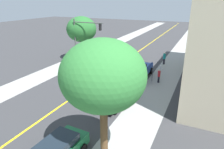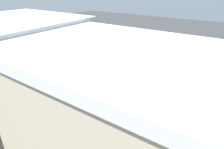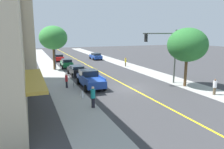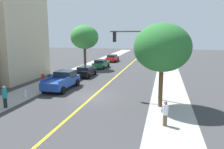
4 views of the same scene
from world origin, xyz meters
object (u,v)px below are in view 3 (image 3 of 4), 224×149
(pedestrian_yellow_shirt, at_px, (126,62))
(red_sedan_left_curb, at_px, (58,57))
(parking_meter, at_px, (74,80))
(black_sedan_left_curb, at_px, (77,70))
(blue_sedan_right_curb, at_px, (96,56))
(street_tree_left_near, at_px, (187,45))
(fire_hydrant, at_px, (82,94))
(traffic_light_mast, at_px, (166,48))
(blue_pickup_truck, at_px, (90,79))
(pedestrian_teal_shirt, at_px, (93,97))
(pedestrian_red_shirt, at_px, (66,80))
(street_lamp, at_px, (55,46))
(green_sedan_left_curb, at_px, (67,63))
(street_tree_right_corner, at_px, (53,38))
(pedestrian_white_shirt, at_px, (215,86))

(pedestrian_yellow_shirt, bearing_deg, red_sedan_left_curb, -153.95)
(parking_meter, bearing_deg, black_sedan_left_curb, 74.98)
(parking_meter, distance_m, blue_sedan_right_curb, 25.89)
(street_tree_left_near, relative_size, fire_hydrant, 9.26)
(traffic_light_mast, height_order, blue_pickup_truck, traffic_light_mast)
(pedestrian_teal_shirt, xyz_separation_m, pedestrian_red_shirt, (-0.91, 7.50, -0.08))
(parking_meter, xyz_separation_m, street_lamp, (-0.39, 12.82, 3.08))
(traffic_light_mast, height_order, black_sedan_left_curb, traffic_light_mast)
(red_sedan_left_curb, bearing_deg, traffic_light_mast, -160.35)
(street_lamp, bearing_deg, parking_meter, -88.25)
(street_lamp, xyz_separation_m, pedestrian_red_shirt, (-0.41, -12.73, -3.12))
(fire_hydrant, bearing_deg, pedestrian_yellow_shirt, 53.17)
(blue_pickup_truck, bearing_deg, green_sedan_left_curb, 0.63)
(parking_meter, xyz_separation_m, blue_pickup_truck, (1.85, -0.45, -0.00))
(green_sedan_left_curb, relative_size, black_sedan_left_curb, 1.02)
(street_lamp, bearing_deg, blue_pickup_truck, -80.41)
(black_sedan_left_curb, distance_m, blue_sedan_right_curb, 18.73)
(green_sedan_left_curb, xyz_separation_m, pedestrian_teal_shirt, (-1.72, -22.45, 0.17))
(fire_hydrant, bearing_deg, blue_pickup_truck, 63.71)
(blue_pickup_truck, relative_size, pedestrian_yellow_shirt, 3.26)
(street_lamp, xyz_separation_m, blue_pickup_truck, (2.24, -13.27, -3.08))
(parking_meter, relative_size, street_lamp, 0.22)
(fire_hydrant, height_order, blue_pickup_truck, blue_pickup_truck)
(parking_meter, height_order, street_lamp, street_lamp)
(street_tree_right_corner, bearing_deg, green_sedan_left_curb, 35.89)
(fire_hydrant, distance_m, parking_meter, 4.42)
(fire_hydrant, distance_m, red_sedan_left_curb, 28.90)
(fire_hydrant, distance_m, traffic_light_mast, 11.85)
(blue_pickup_truck, bearing_deg, black_sedan_left_curb, 0.33)
(fire_hydrant, height_order, parking_meter, parking_meter)
(blue_sedan_right_curb, height_order, blue_pickup_truck, blue_pickup_truck)
(traffic_light_mast, distance_m, black_sedan_left_curb, 13.39)
(parking_meter, bearing_deg, blue_pickup_truck, -13.77)
(fire_hydrant, xyz_separation_m, pedestrian_yellow_shirt, (12.28, 16.39, 0.54))
(blue_sedan_right_curb, bearing_deg, street_tree_left_near, -176.68)
(street_tree_left_near, distance_m, street_lamp, 21.29)
(street_tree_right_corner, bearing_deg, street_lamp, -79.30)
(pedestrian_yellow_shirt, bearing_deg, green_sedan_left_curb, -120.40)
(parking_meter, xyz_separation_m, green_sedan_left_curb, (1.83, 15.04, -0.14))
(parking_meter, relative_size, traffic_light_mast, 0.22)
(red_sedan_left_curb, relative_size, pedestrian_red_shirt, 2.87)
(street_lamp, bearing_deg, street_tree_left_near, -53.20)
(parking_meter, distance_m, green_sedan_left_curb, 15.15)
(street_tree_left_near, height_order, green_sedan_left_curb, street_tree_left_near)
(black_sedan_left_curb, bearing_deg, pedestrian_teal_shirt, 171.63)
(street_tree_left_near, distance_m, red_sedan_left_curb, 30.87)
(street_tree_left_near, relative_size, black_sedan_left_curb, 1.50)
(street_lamp, height_order, red_sedan_left_curb, street_lamp)
(street_tree_right_corner, relative_size, street_lamp, 1.13)
(street_tree_right_corner, xyz_separation_m, pedestrian_white_shirt, (13.24, -21.58, -4.48))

